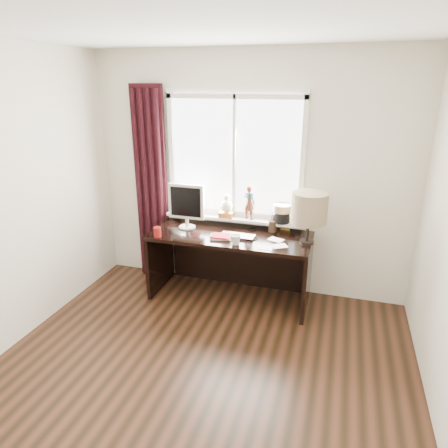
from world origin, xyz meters
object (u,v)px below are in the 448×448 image
(mug, at_px, (236,239))
(table_lamp, at_px, (309,209))
(red_cup, at_px, (158,232))
(laptop, at_px, (238,236))
(desk, at_px, (232,252))
(monitor, at_px, (186,203))

(mug, relative_size, table_lamp, 0.21)
(red_cup, bearing_deg, mug, 2.40)
(laptop, height_order, table_lamp, table_lamp)
(mug, bearing_deg, laptop, 98.41)
(laptop, distance_m, mug, 0.20)
(laptop, distance_m, table_lamp, 0.78)
(laptop, distance_m, red_cup, 0.83)
(red_cup, distance_m, table_lamp, 1.55)
(red_cup, height_order, desk, red_cup)
(mug, bearing_deg, red_cup, -177.60)
(monitor, height_order, table_lamp, table_lamp)
(red_cup, height_order, monitor, monitor)
(red_cup, xyz_separation_m, monitor, (0.19, 0.34, 0.23))
(red_cup, bearing_deg, desk, 28.59)
(laptop, xyz_separation_m, red_cup, (-0.80, -0.22, 0.04))
(desk, relative_size, monitor, 3.47)
(laptop, xyz_separation_m, mug, (0.03, -0.19, 0.04))
(laptop, bearing_deg, table_lamp, 5.71)
(mug, height_order, monitor, monitor)
(monitor, bearing_deg, mug, -25.58)
(laptop, height_order, monitor, monitor)
(table_lamp, bearing_deg, monitor, 176.61)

